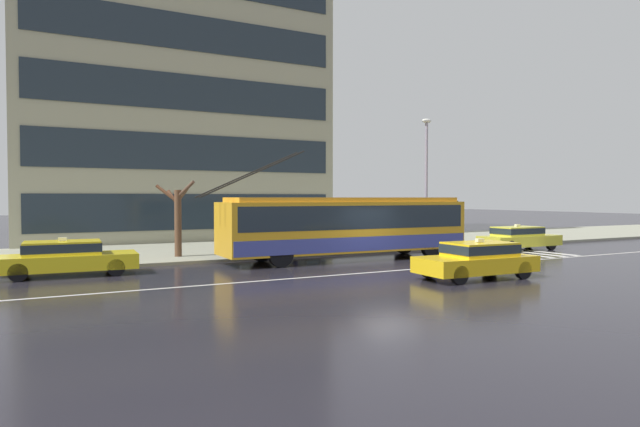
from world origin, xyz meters
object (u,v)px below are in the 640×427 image
object	(u,v)px
taxi_ahead_of_bus	(519,237)
pedestrian_approaching_curb	(397,218)
pedestrian_walking_past	(253,234)
street_lamp	(426,171)
street_tree_bare	(178,217)
pedestrian_at_shelter	(296,234)
trolleybus	(347,225)
taxi_oncoming_near	(477,258)
bus_shelter	(279,214)
taxi_queued_behind_bus	(66,256)

from	to	relation	value
taxi_ahead_of_bus	pedestrian_approaching_curb	bearing A→B (deg)	156.03
pedestrian_walking_past	taxi_ahead_of_bus	bearing A→B (deg)	-10.80
street_lamp	taxi_ahead_of_bus	bearing A→B (deg)	-39.00
street_tree_bare	taxi_ahead_of_bus	bearing A→B (deg)	-13.41
pedestrian_approaching_curb	pedestrian_at_shelter	bearing A→B (deg)	178.42
trolleybus	pedestrian_at_shelter	distance (m)	2.87
trolleybus	street_tree_bare	distance (m)	7.72
taxi_oncoming_near	pedestrian_walking_past	distance (m)	10.46
pedestrian_walking_past	trolleybus	bearing A→B (deg)	-31.80
pedestrian_approaching_curb	pedestrian_walking_past	xyz separation A→B (m)	(-8.10, 0.01, -0.61)
trolleybus	pedestrian_walking_past	world-z (taller)	trolleybus
pedestrian_at_shelter	bus_shelter	bearing A→B (deg)	129.22
trolleybus	street_tree_bare	bearing A→B (deg)	151.38
bus_shelter	street_lamp	distance (m)	8.95
taxi_queued_behind_bus	street_lamp	size ratio (longest dim) A/B	0.67
pedestrian_approaching_curb	street_lamp	distance (m)	3.38
taxi_ahead_of_bus	bus_shelter	size ratio (longest dim) A/B	1.22
trolleybus	street_lamp	bearing A→B (deg)	21.92
trolleybus	taxi_queued_behind_bus	xyz separation A→B (m)	(-11.53, 0.34, -0.86)
trolleybus	taxi_ahead_of_bus	world-z (taller)	trolleybus
bus_shelter	street_lamp	size ratio (longest dim) A/B	0.54
taxi_queued_behind_bus	taxi_ahead_of_bus	bearing A→B (deg)	-1.95
trolleybus	taxi_oncoming_near	world-z (taller)	trolleybus
pedestrian_at_shelter	pedestrian_approaching_curb	bearing A→B (deg)	-1.58
taxi_queued_behind_bus	pedestrian_at_shelter	size ratio (longest dim) A/B	2.94
taxi_oncoming_near	pedestrian_at_shelter	distance (m)	9.76
pedestrian_walking_past	pedestrian_at_shelter	bearing A→B (deg)	3.78
pedestrian_at_shelter	street_lamp	world-z (taller)	street_lamp
taxi_ahead_of_bus	pedestrian_walking_past	size ratio (longest dim) A/B	2.71
taxi_queued_behind_bus	pedestrian_at_shelter	distance (m)	10.31
street_lamp	trolleybus	bearing A→B (deg)	-158.08
taxi_ahead_of_bus	taxi_oncoming_near	bearing A→B (deg)	-144.76
trolleybus	pedestrian_walking_past	distance (m)	4.36
taxi_queued_behind_bus	bus_shelter	size ratio (longest dim) A/B	1.24
trolleybus	taxi_ahead_of_bus	xyz separation A→B (m)	(10.44, -0.41, -0.86)
bus_shelter	taxi_oncoming_near	bearing A→B (deg)	-72.62
bus_shelter	pedestrian_approaching_curb	distance (m)	6.48
pedestrian_approaching_curb	pedestrian_walking_past	distance (m)	8.12
taxi_oncoming_near	pedestrian_approaching_curb	xyz separation A→B (m)	(3.26, 9.24, 1.06)
taxi_oncoming_near	street_tree_bare	size ratio (longest dim) A/B	1.24
bus_shelter	taxi_ahead_of_bus	bearing A→B (deg)	-15.87
trolleybus	bus_shelter	world-z (taller)	trolleybus
taxi_ahead_of_bus	street_lamp	xyz separation A→B (m)	(-3.80, 3.08, 3.57)
taxi_ahead_of_bus	street_tree_bare	bearing A→B (deg)	166.59
pedestrian_at_shelter	pedestrian_walking_past	xyz separation A→B (m)	(-2.25, -0.15, 0.06)
street_lamp	street_tree_bare	world-z (taller)	street_lamp
street_lamp	bus_shelter	bearing A→B (deg)	176.96
trolleybus	bus_shelter	distance (m)	3.74
pedestrian_approaching_curb	street_tree_bare	size ratio (longest dim) A/B	0.58
taxi_queued_behind_bus	pedestrian_walking_past	world-z (taller)	pedestrian_walking_past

